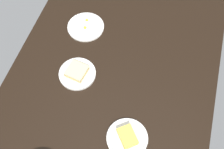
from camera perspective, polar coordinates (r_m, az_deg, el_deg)
name	(u,v)px	position (r cm, az deg, el deg)	size (l,w,h in cm)	color
dining_table	(112,79)	(142.48, 0.00, -0.81)	(140.31, 99.30, 4.00)	black
plate_sandwich	(77,73)	(141.03, -6.87, 0.32)	(17.99, 17.99, 4.60)	white
plate_cheese	(127,138)	(126.98, 3.02, -12.33)	(17.94, 17.94, 4.67)	white
plate_eggs	(86,26)	(158.16, -5.18, 9.40)	(19.66, 19.66, 3.99)	white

